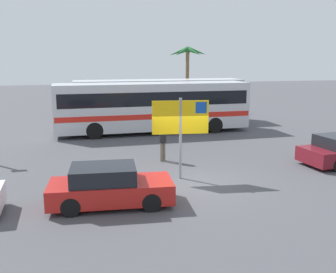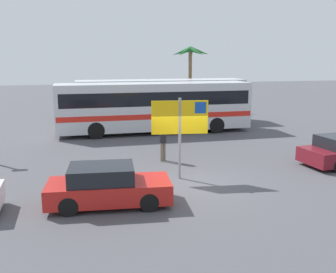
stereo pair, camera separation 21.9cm
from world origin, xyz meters
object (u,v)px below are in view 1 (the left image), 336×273
bus_front_coach (153,105)px  pedestrian_crossing_lot (163,139)px  ferry_sign (182,121)px  car_red (109,187)px  bus_rear_coach (160,99)px

bus_front_coach → pedestrian_crossing_lot: size_ratio=6.80×
bus_front_coach → pedestrian_crossing_lot: 7.06m
ferry_sign → pedestrian_crossing_lot: 3.00m
car_red → pedestrian_crossing_lot: 5.72m
bus_front_coach → bus_rear_coach: (1.24, 3.43, 0.00)m
bus_front_coach → pedestrian_crossing_lot: bearing=-98.8°
ferry_sign → bus_front_coach: bearing=91.4°
car_red → pedestrian_crossing_lot: pedestrian_crossing_lot is taller
bus_rear_coach → pedestrian_crossing_lot: size_ratio=6.80×
bus_rear_coach → car_red: bearing=-109.1°
bus_front_coach → car_red: bus_front_coach is taller
bus_rear_coach → car_red: bus_rear_coach is taller
ferry_sign → car_red: 4.11m
ferry_sign → pedestrian_crossing_lot: ferry_sign is taller
car_red → pedestrian_crossing_lot: size_ratio=2.27×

